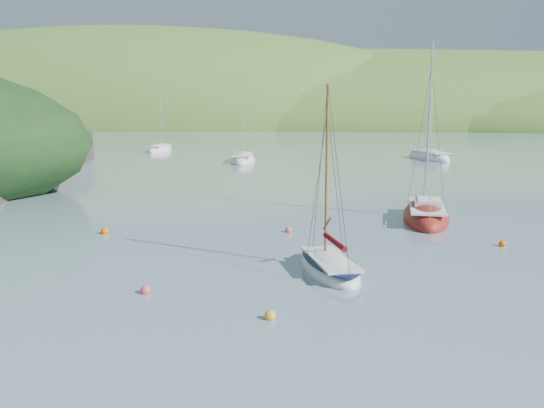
# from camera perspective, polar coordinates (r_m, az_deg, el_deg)

# --- Properties ---
(ground) EXTENTS (700.00, 700.00, 0.00)m
(ground) POSITION_cam_1_polar(r_m,az_deg,el_deg) (23.43, -0.60, -9.04)
(ground) COLOR slate
(ground) RESTS_ON ground
(shoreline_hills) EXTENTS (690.00, 135.00, 56.00)m
(shoreline_hills) POSITION_cam_1_polar(r_m,az_deg,el_deg) (194.98, 1.57, 7.74)
(shoreline_hills) COLOR #376325
(shoreline_hills) RESTS_ON ground
(daysailer_white) EXTENTS (3.67, 6.10, 8.83)m
(daysailer_white) POSITION_cam_1_polar(r_m,az_deg,el_deg) (27.18, 5.44, -5.93)
(daysailer_white) COLOR white
(daysailer_white) RESTS_ON ground
(sloop_red) EXTENTS (3.64, 8.37, 12.01)m
(sloop_red) POSITION_cam_1_polar(r_m,az_deg,el_deg) (39.45, 14.29, -1.16)
(sloop_red) COLOR maroon
(sloop_red) RESTS_ON ground
(distant_sloop_a) EXTENTS (3.33, 8.18, 11.44)m
(distant_sloop_a) POSITION_cam_1_polar(r_m,az_deg,el_deg) (72.96, -2.75, 4.11)
(distant_sloop_a) COLOR white
(distant_sloop_a) RESTS_ON ground
(distant_sloop_b) EXTENTS (5.87, 9.05, 12.19)m
(distant_sloop_b) POSITION_cam_1_polar(r_m,az_deg,el_deg) (78.75, 14.54, 4.24)
(distant_sloop_b) COLOR white
(distant_sloop_b) RESTS_ON ground
(distant_sloop_c) EXTENTS (3.16, 7.37, 10.24)m
(distant_sloop_c) POSITION_cam_1_polar(r_m,az_deg,el_deg) (89.28, -10.52, 5.02)
(distant_sloop_c) COLOR white
(distant_sloop_c) RESTS_ON ground
(mooring_buoys) EXTENTS (22.17, 14.31, 0.48)m
(mooring_buoys) POSITION_cam_1_polar(r_m,az_deg,el_deg) (29.75, -3.57, -4.68)
(mooring_buoys) COLOR gold
(mooring_buoys) RESTS_ON ground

